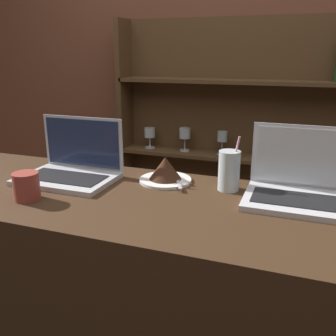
% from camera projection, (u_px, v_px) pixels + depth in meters
% --- Properties ---
extents(bar_counter, '(1.99, 0.59, 1.04)m').
position_uv_depth(bar_counter, '(161.00, 336.00, 1.33)').
color(bar_counter, '#382314').
rests_on(bar_counter, ground_plane).
extents(back_wall, '(7.00, 0.06, 2.70)m').
position_uv_depth(back_wall, '(233.00, 78.00, 2.12)').
color(back_wall, brown).
rests_on(back_wall, ground_plane).
extents(back_shelf, '(1.45, 0.18, 1.67)m').
position_uv_depth(back_shelf, '(247.00, 161.00, 2.14)').
color(back_shelf, brown).
rests_on(back_shelf, ground_plane).
extents(laptop_near, '(0.34, 0.24, 0.22)m').
position_uv_depth(laptop_near, '(72.00, 166.00, 1.37)').
color(laptop_near, silver).
rests_on(laptop_near, bar_counter).
extents(laptop_far, '(0.34, 0.24, 0.22)m').
position_uv_depth(laptop_far, '(302.00, 186.00, 1.17)').
color(laptop_far, silver).
rests_on(laptop_far, bar_counter).
extents(cake_plate, '(0.19, 0.19, 0.09)m').
position_uv_depth(cake_plate, '(165.00, 171.00, 1.34)').
color(cake_plate, white).
rests_on(cake_plate, bar_counter).
extents(water_glass, '(0.07, 0.07, 0.19)m').
position_uv_depth(water_glass, '(229.00, 171.00, 1.25)').
color(water_glass, silver).
rests_on(water_glass, bar_counter).
extents(coffee_cup, '(0.08, 0.08, 0.09)m').
position_uv_depth(coffee_cup, '(26.00, 186.00, 1.17)').
color(coffee_cup, '#993D33').
rests_on(coffee_cup, bar_counter).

